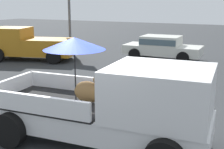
% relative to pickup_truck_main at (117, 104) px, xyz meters
% --- Properties ---
extents(ground_plane, '(80.00, 80.00, 0.00)m').
position_rel_pickup_truck_main_xyz_m(ground_plane, '(-0.45, -0.04, -0.99)').
color(ground_plane, '#2D3033').
extents(pickup_truck_main, '(5.18, 2.57, 2.41)m').
position_rel_pickup_truck_main_xyz_m(pickup_truck_main, '(0.00, 0.00, 0.00)').
color(pickup_truck_main, black).
rests_on(pickup_truck_main, ground).
extents(pickup_truck_red, '(5.12, 3.21, 1.80)m').
position_rel_pickup_truck_main_xyz_m(pickup_truck_red, '(-9.01, 7.23, -0.12)').
color(pickup_truck_red, black).
rests_on(pickup_truck_red, ground).
extents(parked_sedan_near, '(4.35, 2.07, 1.33)m').
position_rel_pickup_truck_main_xyz_m(parked_sedan_near, '(-2.33, 10.68, -0.25)').
color(parked_sedan_near, black).
rests_on(parked_sedan_near, ground).
extents(motel_sign, '(1.40, 0.16, 4.55)m').
position_rel_pickup_truck_main_xyz_m(motel_sign, '(-8.56, 10.69, 2.24)').
color(motel_sign, '#59595B').
rests_on(motel_sign, ground).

